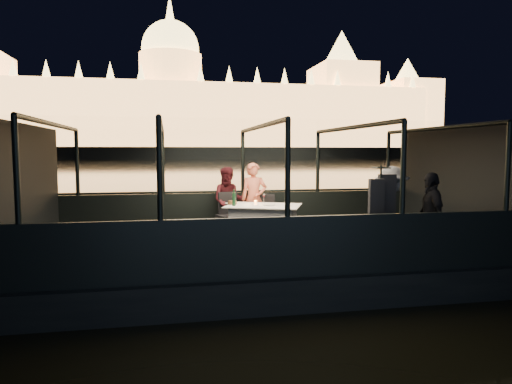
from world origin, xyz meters
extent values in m
plane|color=black|center=(0.00, 80.00, 0.00)|extent=(500.00, 500.00, 0.00)
cube|color=black|center=(0.00, 0.00, 0.00)|extent=(8.60, 4.40, 1.00)
cube|color=black|center=(0.00, 0.00, 0.48)|extent=(8.00, 4.00, 0.04)
cube|color=black|center=(0.00, 2.00, 0.95)|extent=(8.00, 0.08, 0.90)
cube|color=black|center=(0.00, -2.00, 0.95)|extent=(8.00, 0.08, 0.90)
cube|color=#423D33|center=(0.00, 210.00, 1.00)|extent=(400.00, 140.00, 6.00)
cube|color=white|center=(0.19, 0.58, 0.89)|extent=(1.74, 1.52, 0.77)
cube|color=black|center=(-0.41, 1.36, 0.95)|extent=(0.56, 0.56, 0.95)
cube|color=black|center=(0.44, 1.36, 0.95)|extent=(0.52, 0.52, 0.89)
imported|color=#E27152|center=(0.17, 1.51, 1.25)|extent=(0.58, 0.39, 1.59)
imported|color=#441319|center=(-0.38, 1.61, 1.25)|extent=(0.81, 0.68, 1.50)
imported|color=white|center=(2.14, -1.01, 1.35)|extent=(0.85, 1.15, 1.59)
imported|color=black|center=(2.65, -1.40, 1.35)|extent=(0.54, 0.94, 1.50)
cylinder|color=#14381E|center=(-0.41, 0.58, 1.42)|extent=(0.08, 0.08, 0.33)
cylinder|color=brown|center=(-0.41, 0.83, 1.31)|extent=(0.19, 0.19, 0.07)
cylinder|color=#FF8E3F|center=(0.05, 0.73, 1.31)|extent=(0.07, 0.07, 0.08)
cylinder|color=silver|center=(0.29, 0.55, 1.27)|extent=(0.25, 0.25, 0.02)
cylinder|color=silver|center=(-0.41, 0.96, 1.27)|extent=(0.32, 0.32, 0.02)
camera|label=1|loc=(-1.69, -8.33, 2.33)|focal=32.00mm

